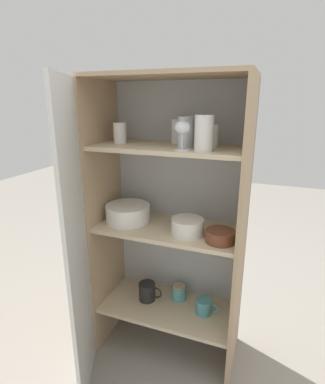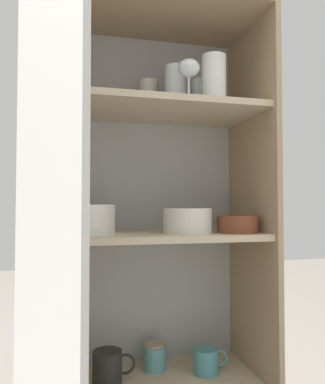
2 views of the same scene
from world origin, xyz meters
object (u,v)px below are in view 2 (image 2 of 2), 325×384
(mixing_bowl_large, at_px, (187,220))
(storage_jar, at_px, (154,357))
(coffee_mug_primary, at_px, (206,361))
(plate_stack_white, at_px, (78,219))
(serving_bowl_small, at_px, (237,223))

(mixing_bowl_large, bearing_deg, storage_jar, 120.44)
(mixing_bowl_large, xyz_separation_m, coffee_mug_primary, (0.08, 0.06, -0.47))
(coffee_mug_primary, bearing_deg, plate_stack_white, -177.64)
(coffee_mug_primary, relative_size, storage_jar, 1.38)
(serving_bowl_small, bearing_deg, storage_jar, 146.46)
(mixing_bowl_large, height_order, storage_jar, mixing_bowl_large)
(plate_stack_white, distance_m, coffee_mug_primary, 0.64)
(mixing_bowl_large, xyz_separation_m, serving_bowl_small, (0.16, -0.02, -0.01))
(serving_bowl_small, height_order, storage_jar, serving_bowl_small)
(plate_stack_white, height_order, mixing_bowl_large, plate_stack_white)
(mixing_bowl_large, xyz_separation_m, storage_jar, (-0.08, 0.13, -0.47))
(plate_stack_white, relative_size, serving_bowl_small, 1.75)
(plate_stack_white, bearing_deg, serving_bowl_small, -8.12)
(plate_stack_white, relative_size, storage_jar, 2.65)
(plate_stack_white, relative_size, mixing_bowl_large, 1.51)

